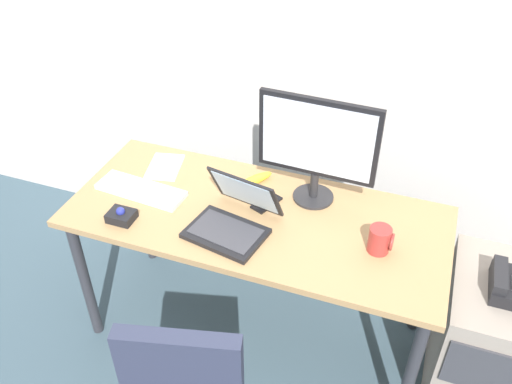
# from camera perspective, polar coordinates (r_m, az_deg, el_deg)

# --- Properties ---
(ground_plane) EXTENTS (8.00, 8.00, 0.00)m
(ground_plane) POSITION_cam_1_polar(r_m,az_deg,el_deg) (2.86, 0.00, -14.07)
(ground_plane) COLOR #394E5A
(back_wall) EXTENTS (6.00, 0.10, 2.80)m
(back_wall) POSITION_cam_1_polar(r_m,az_deg,el_deg) (2.58, 5.57, 18.36)
(back_wall) COLOR beige
(back_wall) RESTS_ON ground
(desk) EXTENTS (1.62, 0.69, 0.76)m
(desk) POSITION_cam_1_polar(r_m,az_deg,el_deg) (2.37, 0.00, -3.88)
(desk) COLOR #A47E50
(desk) RESTS_ON ground
(file_cabinet) EXTENTS (0.42, 0.53, 0.68)m
(file_cabinet) POSITION_cam_1_polar(r_m,az_deg,el_deg) (2.57, 23.25, -14.52)
(file_cabinet) COLOR gray
(file_cabinet) RESTS_ON ground
(desk_phone) EXTENTS (0.17, 0.20, 0.09)m
(desk_phone) POSITION_cam_1_polar(r_m,az_deg,el_deg) (2.29, 25.32, -8.88)
(desk_phone) COLOR black
(desk_phone) RESTS_ON file_cabinet
(monitor_main) EXTENTS (0.51, 0.18, 0.49)m
(monitor_main) POSITION_cam_1_polar(r_m,az_deg,el_deg) (2.25, 6.47, 5.05)
(monitor_main) COLOR #262628
(monitor_main) RESTS_ON desk
(keyboard) EXTENTS (0.42, 0.17, 0.03)m
(keyboard) POSITION_cam_1_polar(r_m,az_deg,el_deg) (2.48, -12.02, 0.23)
(keyboard) COLOR silver
(keyboard) RESTS_ON desk
(laptop) EXTENTS (0.36, 0.37, 0.22)m
(laptop) POSITION_cam_1_polar(r_m,az_deg,el_deg) (2.22, -2.43, -2.72)
(laptop) COLOR black
(laptop) RESTS_ON desk
(trackball_mouse) EXTENTS (0.11, 0.09, 0.07)m
(trackball_mouse) POSITION_cam_1_polar(r_m,az_deg,el_deg) (2.34, -13.99, -2.42)
(trackball_mouse) COLOR black
(trackball_mouse) RESTS_ON desk
(coffee_mug) EXTENTS (0.10, 0.09, 0.11)m
(coffee_mug) POSITION_cam_1_polar(r_m,az_deg,el_deg) (2.17, 12.93, -4.92)
(coffee_mug) COLOR #A42F2B
(coffee_mug) RESTS_ON desk
(paper_notepad) EXTENTS (0.19, 0.24, 0.01)m
(paper_notepad) POSITION_cam_1_polar(r_m,az_deg,el_deg) (2.62, -9.55, 2.65)
(paper_notepad) COLOR white
(paper_notepad) RESTS_ON desk
(cell_phone) EXTENTS (0.12, 0.16, 0.01)m
(cell_phone) POSITION_cam_1_polar(r_m,az_deg,el_deg) (2.37, 1.11, -1.14)
(cell_phone) COLOR black
(cell_phone) RESTS_ON desk
(banana) EXTENTS (0.14, 0.18, 0.04)m
(banana) POSITION_cam_1_polar(r_m,az_deg,el_deg) (2.48, -0.14, 1.30)
(banana) COLOR yellow
(banana) RESTS_ON desk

